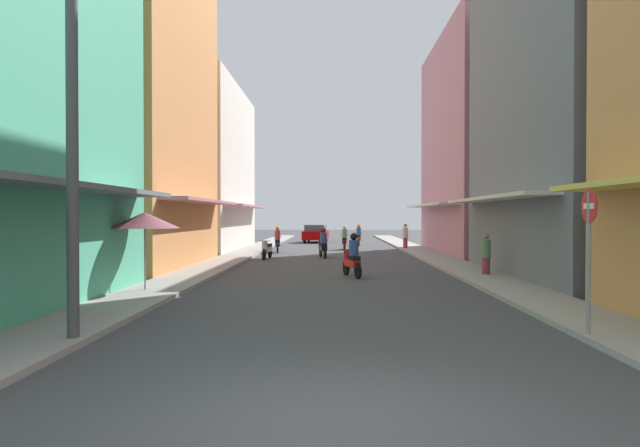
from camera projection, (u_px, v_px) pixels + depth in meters
ground_plane at (335, 258)px, 29.43m from camera, size 120.86×120.86×0.00m
sidewalk_left at (236, 257)px, 29.55m from camera, size 1.81×62.94×0.12m
sidewalk_right at (434, 257)px, 29.31m from camera, size 1.81×62.94×0.12m
building_left_mid at (121, 93)px, 24.00m from camera, size 7.05×10.53×14.74m
building_left_far at (194, 169)px, 36.62m from camera, size 7.05×13.00×10.40m
building_right_mid at (594, 29)px, 19.87m from camera, size 7.05×11.11×17.43m
building_right_far at (491, 145)px, 32.87m from camera, size 7.05×12.94×12.53m
motorbike_maroon at (345, 239)px, 36.80m from camera, size 0.55×1.81×1.58m
motorbike_orange at (359, 236)px, 41.80m from camera, size 0.55×1.81×1.58m
motorbike_blue at (277, 241)px, 33.77m from camera, size 0.55×1.81×1.58m
motorbike_black at (323, 244)px, 29.58m from camera, size 0.62×1.79×1.58m
motorbike_red at (352, 257)px, 20.23m from camera, size 0.73×1.75×1.58m
motorbike_silver at (267, 249)px, 28.54m from camera, size 0.55×1.81×0.96m
parked_car at (316, 233)px, 46.93m from camera, size 2.14×4.25×1.45m
pedestrian_far at (405, 237)px, 36.35m from camera, size 0.34×0.34×1.69m
pedestrian_crossing at (486, 256)px, 20.09m from camera, size 0.34×0.34×1.56m
vendor_umbrella at (145, 220)px, 15.86m from camera, size 1.93×1.93×2.29m
utility_pole at (72, 108)px, 9.58m from camera, size 0.20×1.20×7.83m
street_sign_no_entry at (589, 242)px, 9.90m from camera, size 0.07×0.60×2.65m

